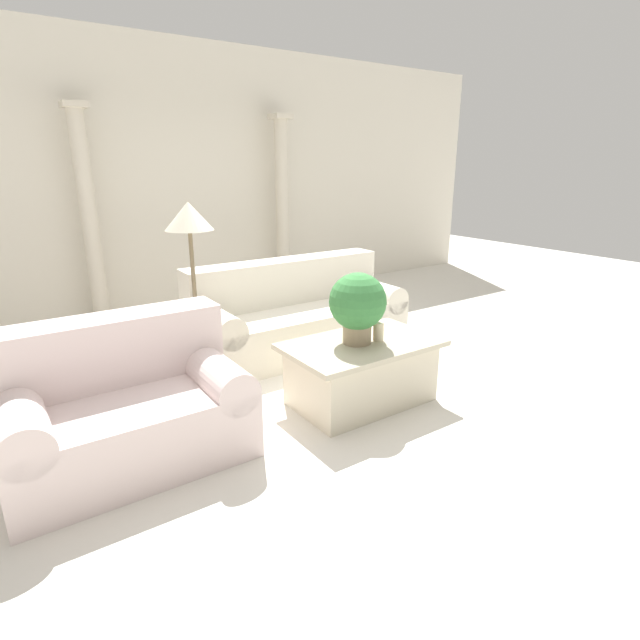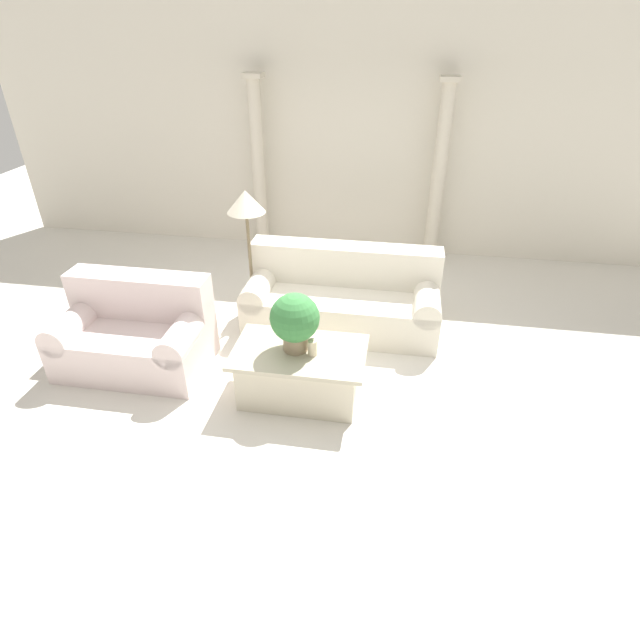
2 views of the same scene
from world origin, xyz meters
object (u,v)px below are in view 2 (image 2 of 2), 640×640
Objects in this scene: sofa_long at (342,297)px; loveseat at (136,332)px; potted_plant at (295,320)px; floor_lamp at (246,209)px; coffee_table at (300,372)px.

sofa_long and loveseat have the same top height.
loveseat is at bearing 172.31° from potted_plant.
sofa_long is at bearing -0.12° from floor_lamp.
sofa_long is at bearing 28.76° from loveseat.
coffee_table is 0.55m from potted_plant.
loveseat is (-1.91, -1.05, 0.01)m from sofa_long.
loveseat is 1.67m from floor_lamp.
potted_plant is (1.65, -0.22, 0.45)m from loveseat.
sofa_long reaches higher than coffee_table.
floor_lamp is at bearing 121.18° from potted_plant.
sofa_long is 3.91× the size of potted_plant.
potted_plant is at bearing -101.33° from sofa_long.
loveseat is 1.20× the size of coffee_table.
sofa_long is 2.18m from loveseat.
potted_plant is (-0.25, -1.27, 0.45)m from sofa_long.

